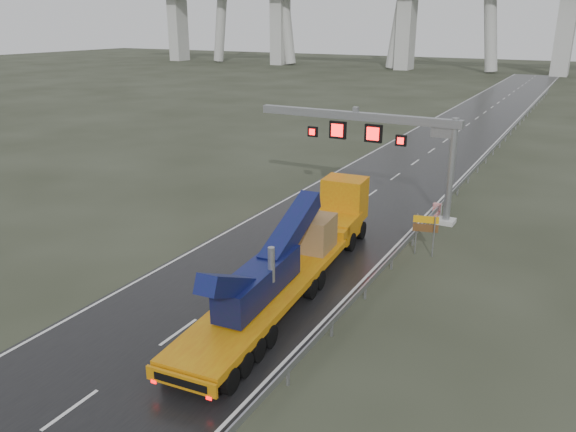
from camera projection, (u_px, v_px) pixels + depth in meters
The scene contains 7 objects.
ground at pixel (206, 313), 26.60m from camera, with size 400.00×400.00×0.00m, color #282B1E.
road at pixel (432, 151), 59.71m from camera, with size 11.00×200.00×0.02m, color black.
guardrail at pixel (471, 173), 48.44m from camera, with size 0.20×140.00×1.40m, color gray, non-canonical shape.
sign_gantry at pixel (383, 136), 38.69m from camera, with size 14.90×1.20×7.42m.
heavy_haul_truck at pixel (303, 247), 29.69m from camera, with size 4.48×19.72×4.59m.
exit_sign_pair at pixel (425, 227), 32.60m from camera, with size 1.42×0.42×2.49m.
striped_barrier at pixel (437, 210), 39.53m from camera, with size 0.57×0.31×0.97m, color red.
Camera 1 is at (14.76, -18.81, 13.12)m, focal length 35.00 mm.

